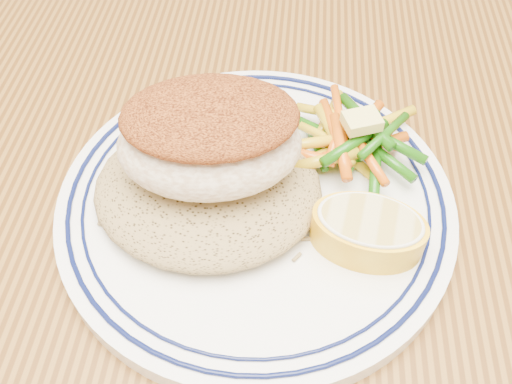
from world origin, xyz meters
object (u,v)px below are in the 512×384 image
object	(u,v)px
dining_table	(312,246)
vegetable_pile	(347,141)
rice_pilaf	(208,185)
plate	(256,202)
lemon_wedge	(368,230)
fish_fillet	(210,138)

from	to	relation	value
dining_table	vegetable_pile	xyz separation A→B (m)	(0.01, 0.00, 0.13)
dining_table	rice_pilaf	world-z (taller)	rice_pilaf
rice_pilaf	plate	bearing A→B (deg)	7.53
plate	lemon_wedge	size ratio (longest dim) A/B	3.47
lemon_wedge	vegetable_pile	bearing A→B (deg)	98.80
rice_pilaf	vegetable_pile	bearing A→B (deg)	27.96
rice_pilaf	vegetable_pile	xyz separation A→B (m)	(0.09, 0.05, -0.00)
fish_fillet	dining_table	bearing A→B (deg)	27.94
lemon_wedge	dining_table	bearing A→B (deg)	109.53
dining_table	vegetable_pile	distance (m)	0.13
rice_pilaf	fish_fillet	bearing A→B (deg)	67.80
fish_fillet	lemon_wedge	xyz separation A→B (m)	(0.10, -0.03, -0.04)
dining_table	vegetable_pile	size ratio (longest dim) A/B	13.78
vegetable_pile	rice_pilaf	bearing A→B (deg)	-152.04
dining_table	plate	distance (m)	0.12
plate	rice_pilaf	xyz separation A→B (m)	(-0.03, -0.00, 0.02)
fish_fillet	vegetable_pile	world-z (taller)	fish_fillet
dining_table	plate	world-z (taller)	plate
lemon_wedge	plate	bearing A→B (deg)	155.71
dining_table	rice_pilaf	bearing A→B (deg)	-149.10
fish_fillet	vegetable_pile	size ratio (longest dim) A/B	1.11
dining_table	plate	xyz separation A→B (m)	(-0.04, -0.04, 0.11)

